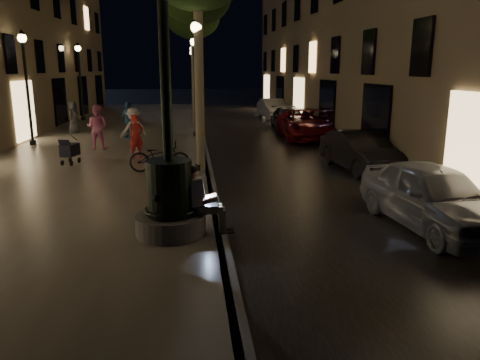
{
  "coord_description": "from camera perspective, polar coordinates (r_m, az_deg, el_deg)",
  "views": [
    {
      "loc": [
        -0.55,
        -6.97,
        3.42
      ],
      "look_at": [
        0.5,
        3.0,
        1.03
      ],
      "focal_mm": 35.0,
      "sensor_mm": 36.0,
      "label": 1
    }
  ],
  "objects": [
    {
      "name": "pedestrian_white",
      "position": [
        19.49,
        -12.84,
        6.09
      ],
      "size": [
        1.26,
        1.1,
        1.69
      ],
      "primitive_type": "imported",
      "rotation": [
        0.0,
        0.0,
        3.68
      ],
      "color": "silver",
      "rests_on": "promenade"
    },
    {
      "name": "curb_strip",
      "position": [
        22.23,
        -4.56,
        4.79
      ],
      "size": [
        0.25,
        45.0,
        0.2
      ],
      "primitive_type": "cube",
      "color": "#59595B",
      "rests_on": "ground"
    },
    {
      "name": "lamp_left_b",
      "position": [
        22.06,
        -24.67,
        11.75
      ],
      "size": [
        0.36,
        0.36,
        4.81
      ],
      "color": "black",
      "rests_on": "promenade"
    },
    {
      "name": "car_rear",
      "position": [
        27.28,
        5.97,
        7.46
      ],
      "size": [
        1.93,
        4.35,
        1.24
      ],
      "primitive_type": "imported",
      "rotation": [
        0.0,
        0.0,
        -0.04
      ],
      "color": "#313236",
      "rests_on": "ground"
    },
    {
      "name": "cobble_lane",
      "position": [
        22.51,
        3.13,
        4.69
      ],
      "size": [
        6.0,
        45.0,
        0.02
      ],
      "primitive_type": "cube",
      "color": "black",
      "rests_on": "ground"
    },
    {
      "name": "ground",
      "position": [
        22.24,
        -4.55,
        4.53
      ],
      "size": [
        120.0,
        120.0,
        0.0
      ],
      "primitive_type": "plane",
      "color": "black",
      "rests_on": "ground"
    },
    {
      "name": "tree_far",
      "position": [
        33.11,
        -5.73,
        18.58
      ],
      "size": [
        3.0,
        3.0,
        7.5
      ],
      "color": "#6B604C",
      "rests_on": "promenade"
    },
    {
      "name": "pedestrian_blue",
      "position": [
        22.98,
        -13.45,
        7.16
      ],
      "size": [
        1.05,
        0.95,
        1.72
      ],
      "primitive_type": "imported",
      "rotation": [
        0.0,
        0.0,
        5.62
      ],
      "color": "#244E85",
      "rests_on": "promenade"
    },
    {
      "name": "car_second",
      "position": [
        16.47,
        14.53,
        3.41
      ],
      "size": [
        1.82,
        4.24,
        1.36
      ],
      "primitive_type": "imported",
      "rotation": [
        0.0,
        0.0,
        0.09
      ],
      "color": "black",
      "rests_on": "ground"
    },
    {
      "name": "bicycle",
      "position": [
        15.07,
        -9.78,
        2.84
      ],
      "size": [
        1.95,
        0.75,
        1.01
      ],
      "primitive_type": "imported",
      "rotation": [
        0.0,
        0.0,
        1.53
      ],
      "color": "black",
      "rests_on": "promenade"
    },
    {
      "name": "car_front",
      "position": [
        11.01,
        22.44,
        -1.82
      ],
      "size": [
        2.1,
        4.38,
        1.44
      ],
      "primitive_type": "imported",
      "rotation": [
        0.0,
        0.0,
        0.09
      ],
      "color": "#979B9E",
      "rests_on": "ground"
    },
    {
      "name": "seated_man_laptop",
      "position": [
        9.31,
        -4.79,
        -2.19
      ],
      "size": [
        1.01,
        0.34,
        1.38
      ],
      "color": "gray",
      "rests_on": "promenade"
    },
    {
      "name": "car_third",
      "position": [
        23.62,
        8.16,
        6.76
      ],
      "size": [
        2.67,
        5.39,
        1.47
      ],
      "primitive_type": "imported",
      "rotation": [
        0.0,
        0.0,
        -0.04
      ],
      "color": "maroon",
      "rests_on": "ground"
    },
    {
      "name": "promenade",
      "position": [
        22.48,
        -14.83,
        4.48
      ],
      "size": [
        8.0,
        45.0,
        0.2
      ],
      "primitive_type": "cube",
      "color": "#66605A",
      "rests_on": "ground"
    },
    {
      "name": "car_fifth",
      "position": [
        33.17,
        4.02,
        8.67
      ],
      "size": [
        1.74,
        4.26,
        1.38
      ],
      "primitive_type": "imported",
      "rotation": [
        0.0,
        0.0,
        0.07
      ],
      "color": "#ACADA7",
      "rests_on": "ground"
    },
    {
      "name": "pedestrian_pink",
      "position": [
        20.02,
        -17.04,
        6.2
      ],
      "size": [
        1.01,
        0.86,
        1.82
      ],
      "primitive_type": "imported",
      "rotation": [
        0.0,
        0.0,
        2.93
      ],
      "color": "#CF6D9F",
      "rests_on": "promenade"
    },
    {
      "name": "fountain_lamppost",
      "position": [
        9.25,
        -8.62,
        -0.57
      ],
      "size": [
        1.4,
        1.4,
        5.21
      ],
      "color": "#59595B",
      "rests_on": "promenade"
    },
    {
      "name": "pedestrian_red",
      "position": [
        17.63,
        -12.53,
        5.21
      ],
      "size": [
        0.7,
        0.64,
        1.6
      ],
      "primitive_type": "imported",
      "rotation": [
        0.0,
        0.0,
        0.57
      ],
      "color": "red",
      "rests_on": "promenade"
    },
    {
      "name": "lamp_curb_b",
      "position": [
        22.97,
        -5.54,
        12.9
      ],
      "size": [
        0.36,
        0.36,
        4.81
      ],
      "color": "black",
      "rests_on": "promenade"
    },
    {
      "name": "lamp_curb_d",
      "position": [
        38.97,
        -5.82,
        13.09
      ],
      "size": [
        0.36,
        0.36,
        4.81
      ],
      "color": "black",
      "rests_on": "promenade"
    },
    {
      "name": "lamp_curb_a",
      "position": [
        14.97,
        -5.19,
        12.66
      ],
      "size": [
        0.36,
        0.36,
        4.81
      ],
      "color": "black",
      "rests_on": "promenade"
    },
    {
      "name": "pedestrian_dark",
      "position": [
        25.58,
        -19.65,
        7.23
      ],
      "size": [
        0.69,
        0.89,
        1.6
      ],
      "primitive_type": "imported",
      "rotation": [
        0.0,
        0.0,
        1.32
      ],
      "color": "#333237",
      "rests_on": "promenade"
    },
    {
      "name": "lamp_curb_c",
      "position": [
        30.97,
        -5.72,
        13.02
      ],
      "size": [
        0.36,
        0.36,
        4.81
      ],
      "color": "black",
      "rests_on": "promenade"
    },
    {
      "name": "tree_third",
      "position": [
        27.11,
        -5.79,
        19.12
      ],
      "size": [
        3.0,
        3.0,
        7.2
      ],
      "color": "#6B604C",
      "rests_on": "promenade"
    },
    {
      "name": "stroller",
      "position": [
        17.12,
        -20.05,
        3.45
      ],
      "size": [
        0.57,
        0.99,
        0.99
      ],
      "rotation": [
        0.0,
        0.0,
        -0.25
      ],
      "color": "black",
      "rests_on": "promenade"
    },
    {
      "name": "lamp_left_c",
      "position": [
        31.72,
        -18.96,
        12.39
      ],
      "size": [
        0.36,
        0.36,
        4.81
      ],
      "color": "black",
      "rests_on": "promenade"
    }
  ]
}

